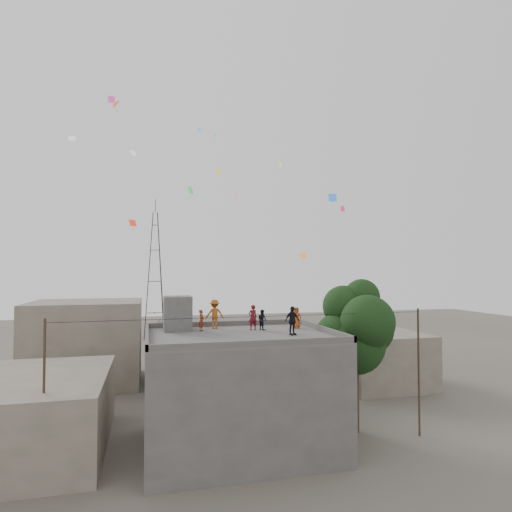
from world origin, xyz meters
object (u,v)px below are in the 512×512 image
at_px(stair_head_box, 177,313).
at_px(person_dark_adult, 292,321).
at_px(person_red_adult, 253,317).
at_px(transmission_tower, 155,275).
at_px(tree, 357,329).

xyz_separation_m(stair_head_box, person_dark_adult, (5.94, -3.48, -0.21)).
bearing_deg(person_dark_adult, person_red_adult, 106.76).
bearing_deg(transmission_tower, tree, -73.91).
bearing_deg(person_dark_adult, transmission_tower, 82.39).
height_order(person_red_adult, person_dark_adult, person_dark_adult).
xyz_separation_m(stair_head_box, tree, (10.57, -2.00, -1.00)).
xyz_separation_m(stair_head_box, transmission_tower, (-0.80, 37.40, 1.97)).
distance_m(stair_head_box, tree, 10.80).
distance_m(stair_head_box, transmission_tower, 37.46).
height_order(transmission_tower, person_red_adult, transmission_tower).
bearing_deg(tree, person_dark_adult, -162.30).
relative_size(person_red_adult, person_dark_adult, 0.95).
distance_m(tree, person_red_adult, 6.36).
relative_size(stair_head_box, tree, 0.22).
distance_m(transmission_tower, person_dark_adult, 41.49).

